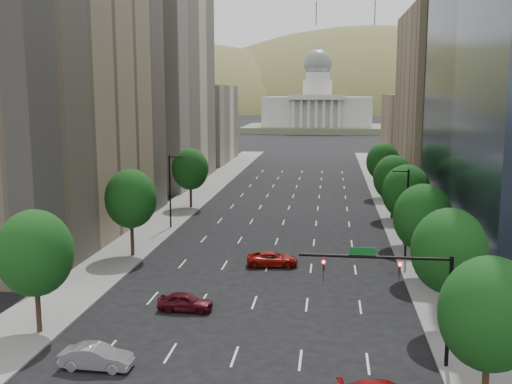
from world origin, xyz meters
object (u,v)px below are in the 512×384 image
at_px(car_maroon, 185,302).
at_px(car_silver, 97,357).
at_px(car_red_far, 273,259).
at_px(capitol, 317,111).
at_px(traffic_signal, 408,285).

relative_size(car_maroon, car_silver, 0.95).
bearing_deg(car_red_far, car_maroon, 150.38).
bearing_deg(capitol, car_silver, -92.07).
bearing_deg(car_silver, capitol, -0.62).
height_order(traffic_signal, capitol, capitol).
bearing_deg(car_silver, car_maroon, -15.08).
distance_m(capitol, car_red_far, 199.51).
bearing_deg(car_maroon, car_silver, 164.71).
bearing_deg(capitol, car_red_far, -89.87).
height_order(capitol, car_silver, capitol).
distance_m(car_maroon, car_red_far, 13.93).
distance_m(traffic_signal, car_red_far, 23.15).
xyz_separation_m(traffic_signal, car_silver, (-18.55, -2.63, -4.45)).
bearing_deg(car_maroon, capitol, -0.12).
distance_m(traffic_signal, car_maroon, 17.83).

